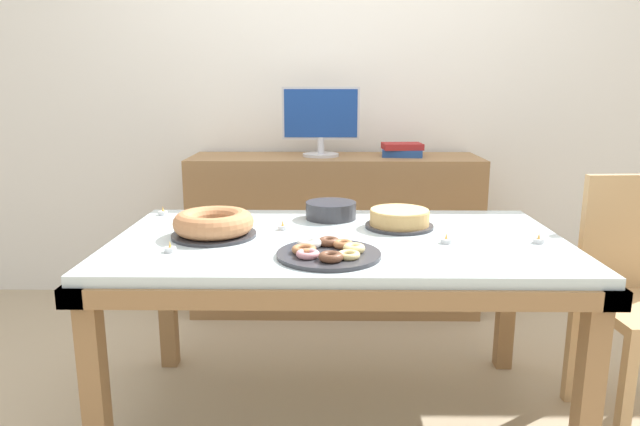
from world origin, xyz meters
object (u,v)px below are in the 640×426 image
object	(u,v)px
plate_stack	(331,210)
tealight_centre	(283,227)
tealight_near_cakes	(170,249)
book_stack	(402,150)
tealight_near_front	(163,212)
cake_golden_bundt	(214,224)
computer_monitor	(321,122)
tealight_right_edge	(446,240)
pastry_platter	(328,252)
cake_chocolate_round	(399,219)
tealight_left_edge	(539,240)

from	to	relation	value
plate_stack	tealight_centre	world-z (taller)	plate_stack
tealight_centre	tealight_near_cakes	world-z (taller)	same
book_stack	tealight_near_cakes	distance (m)	1.65
plate_stack	tealight_near_front	size ratio (longest dim) A/B	5.25
cake_golden_bundt	tealight_centre	size ratio (longest dim) A/B	7.75
book_stack	plate_stack	xyz separation A→B (m)	(-0.40, -0.84, -0.16)
book_stack	computer_monitor	bearing A→B (deg)	-179.82
tealight_right_edge	pastry_platter	bearing A→B (deg)	-158.41
cake_chocolate_round	tealight_near_front	bearing A→B (deg)	167.76
pastry_platter	tealight_right_edge	distance (m)	0.45
tealight_near_front	book_stack	bearing A→B (deg)	34.98
cake_golden_bundt	tealight_right_edge	size ratio (longest dim) A/B	7.75
computer_monitor	tealight_near_cakes	bearing A→B (deg)	-109.98
cake_chocolate_round	cake_golden_bundt	size ratio (longest dim) A/B	0.86
book_stack	tealight_right_edge	size ratio (longest dim) A/B	5.81
tealight_centre	tealight_near_cakes	xyz separation A→B (m)	(-0.35, -0.31, 0.00)
cake_golden_bundt	tealight_near_front	world-z (taller)	cake_golden_bundt
tealight_centre	tealight_near_front	world-z (taller)	same
cake_golden_bundt	tealight_centre	world-z (taller)	cake_golden_bundt
tealight_near_cakes	cake_chocolate_round	bearing A→B (deg)	23.20
cake_golden_bundt	plate_stack	bearing A→B (deg)	34.53
computer_monitor	cake_golden_bundt	xyz separation A→B (m)	(-0.38, -1.14, -0.30)
tealight_centre	tealight_right_edge	distance (m)	0.62
cake_golden_bundt	pastry_platter	distance (m)	0.49
tealight_near_front	tealight_right_edge	world-z (taller)	same
tealight_right_edge	tealight_near_cakes	bearing A→B (deg)	-172.75
book_stack	cake_chocolate_round	xyz separation A→B (m)	(-0.13, -1.00, -0.16)
computer_monitor	plate_stack	world-z (taller)	computer_monitor
tealight_left_edge	tealight_near_front	bearing A→B (deg)	163.31
tealight_right_edge	cake_golden_bundt	bearing A→B (deg)	174.38
computer_monitor	tealight_right_edge	size ratio (longest dim) A/B	10.60
computer_monitor	book_stack	xyz separation A→B (m)	(0.45, 0.00, -0.15)
book_stack	tealight_left_edge	distance (m)	1.28
tealight_right_edge	book_stack	bearing A→B (deg)	90.15
tealight_centre	plate_stack	bearing A→B (deg)	45.97
pastry_platter	tealight_left_edge	distance (m)	0.76
cake_chocolate_round	computer_monitor	bearing A→B (deg)	107.66
plate_stack	tealight_left_edge	distance (m)	0.82
book_stack	tealight_right_edge	world-z (taller)	book_stack
tealight_centre	tealight_near_cakes	size ratio (longest dim) A/B	1.00
cake_golden_bundt	tealight_near_cakes	world-z (taller)	cake_golden_bundt
tealight_centre	tealight_left_edge	size ratio (longest dim) A/B	1.00
cake_golden_bundt	tealight_near_front	distance (m)	0.46
tealight_near_cakes	tealight_right_edge	xyz separation A→B (m)	(0.94, 0.12, 0.00)
tealight_centre	tealight_near_front	size ratio (longest dim) A/B	1.00
cake_golden_bundt	tealight_right_edge	bearing A→B (deg)	-5.62
pastry_platter	plate_stack	xyz separation A→B (m)	(0.01, 0.54, 0.02)
cake_golden_bundt	tealight_left_edge	size ratio (longest dim) A/B	7.75
cake_golden_bundt	tealight_right_edge	world-z (taller)	cake_golden_bundt
tealight_centre	tealight_near_front	distance (m)	0.59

